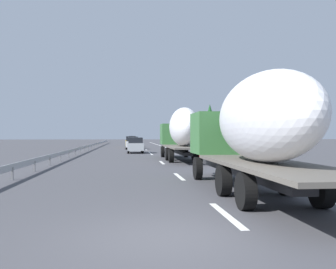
{
  "coord_description": "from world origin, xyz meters",
  "views": [
    {
      "loc": [
        -7.42,
        0.72,
        2.07
      ],
      "look_at": [
        22.58,
        -2.5,
        2.11
      ],
      "focal_mm": 39.9,
      "sensor_mm": 36.0,
      "label": 1
    }
  ],
  "objects_px": {
    "truck_trailing": "(252,127)",
    "car_yellow_coupe": "(131,142)",
    "car_silver_hatch": "(135,145)",
    "car_white_van": "(132,143)",
    "truck_lead": "(181,131)",
    "road_sign": "(181,133)",
    "car_blue_sedan": "(132,139)"
  },
  "relations": [
    {
      "from": "car_silver_hatch",
      "to": "car_yellow_coupe",
      "type": "bearing_deg",
      "value": 0.95
    },
    {
      "from": "car_blue_sedan",
      "to": "road_sign",
      "type": "bearing_deg",
      "value": -171.57
    },
    {
      "from": "car_silver_hatch",
      "to": "car_yellow_coupe",
      "type": "relative_size",
      "value": 0.97
    },
    {
      "from": "car_silver_hatch",
      "to": "road_sign",
      "type": "bearing_deg",
      "value": -36.98
    },
    {
      "from": "car_blue_sedan",
      "to": "car_white_van",
      "type": "distance_m",
      "value": 40.38
    },
    {
      "from": "truck_trailing",
      "to": "car_yellow_coupe",
      "type": "relative_size",
      "value": 2.98
    },
    {
      "from": "truck_trailing",
      "to": "road_sign",
      "type": "height_order",
      "value": "truck_trailing"
    },
    {
      "from": "car_blue_sedan",
      "to": "car_white_van",
      "type": "relative_size",
      "value": 0.9
    },
    {
      "from": "truck_trailing",
      "to": "car_silver_hatch",
      "type": "xyz_separation_m",
      "value": [
        30.13,
        3.48,
        -1.45
      ]
    },
    {
      "from": "car_yellow_coupe",
      "to": "car_blue_sedan",
      "type": "bearing_deg",
      "value": -0.91
    },
    {
      "from": "truck_trailing",
      "to": "car_yellow_coupe",
      "type": "distance_m",
      "value": 50.57
    },
    {
      "from": "car_silver_hatch",
      "to": "car_white_van",
      "type": "relative_size",
      "value": 0.94
    },
    {
      "from": "truck_lead",
      "to": "car_yellow_coupe",
      "type": "relative_size",
      "value": 2.85
    },
    {
      "from": "truck_trailing",
      "to": "car_silver_hatch",
      "type": "bearing_deg",
      "value": 6.59
    },
    {
      "from": "car_blue_sedan",
      "to": "car_silver_hatch",
      "type": "bearing_deg",
      "value": 179.81
    },
    {
      "from": "car_silver_hatch",
      "to": "car_white_van",
      "type": "bearing_deg",
      "value": 1.21
    },
    {
      "from": "truck_trailing",
      "to": "car_silver_hatch",
      "type": "distance_m",
      "value": 30.37
    },
    {
      "from": "truck_trailing",
      "to": "car_white_van",
      "type": "bearing_deg",
      "value": 5.1
    },
    {
      "from": "car_white_van",
      "to": "truck_trailing",
      "type": "bearing_deg",
      "value": -174.9
    },
    {
      "from": "car_blue_sedan",
      "to": "car_white_van",
      "type": "xyz_separation_m",
      "value": [
        -40.38,
        0.41,
        -0.0
      ]
    },
    {
      "from": "car_blue_sedan",
      "to": "car_yellow_coupe",
      "type": "bearing_deg",
      "value": 179.09
    },
    {
      "from": "car_blue_sedan",
      "to": "car_silver_hatch",
      "type": "relative_size",
      "value": 0.96
    },
    {
      "from": "truck_trailing",
      "to": "car_white_van",
      "type": "distance_m",
      "value": 41.95
    },
    {
      "from": "car_white_van",
      "to": "truck_lead",
      "type": "bearing_deg",
      "value": -171.31
    },
    {
      "from": "car_yellow_coupe",
      "to": "car_silver_hatch",
      "type": "bearing_deg",
      "value": -179.05
    },
    {
      "from": "car_blue_sedan",
      "to": "car_silver_hatch",
      "type": "xyz_separation_m",
      "value": [
        -52.0,
        0.17,
        -0.02
      ]
    },
    {
      "from": "car_silver_hatch",
      "to": "car_white_van",
      "type": "xyz_separation_m",
      "value": [
        11.63,
        0.25,
        0.02
      ]
    },
    {
      "from": "car_white_van",
      "to": "car_yellow_coupe",
      "type": "height_order",
      "value": "car_yellow_coupe"
    },
    {
      "from": "truck_trailing",
      "to": "car_yellow_coupe",
      "type": "height_order",
      "value": "truck_trailing"
    },
    {
      "from": "car_silver_hatch",
      "to": "road_sign",
      "type": "height_order",
      "value": "road_sign"
    },
    {
      "from": "truck_lead",
      "to": "road_sign",
      "type": "distance_m",
      "value": 21.72
    },
    {
      "from": "truck_lead",
      "to": "road_sign",
      "type": "height_order",
      "value": "truck_lead"
    }
  ]
}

